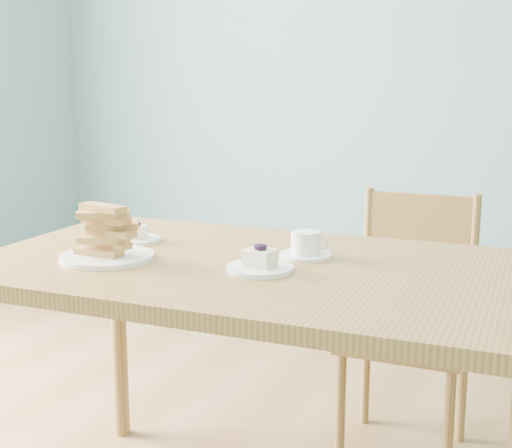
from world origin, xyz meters
name	(u,v)px	position (x,y,z in m)	size (l,w,h in m)	color
room	(158,22)	(0.00, 0.00, 1.35)	(5.01, 5.01, 2.71)	olive
dining_table	(257,292)	(0.15, 0.20, 0.69)	(1.51, 0.96, 0.77)	olive
dining_chair	(409,323)	(0.36, 0.86, 0.44)	(0.42, 0.41, 0.86)	olive
cheesecake_plate_near	(260,264)	(0.19, 0.13, 0.79)	(0.16, 0.16, 0.07)	white
cheesecake_plate_far	(136,236)	(-0.27, 0.25, 0.79)	(0.14, 0.14, 0.06)	white
coffee_cup	(306,246)	(0.23, 0.31, 0.80)	(0.14, 0.14, 0.07)	white
biscotti_plate	(106,240)	(-0.21, 0.05, 0.82)	(0.24, 0.24, 0.14)	white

